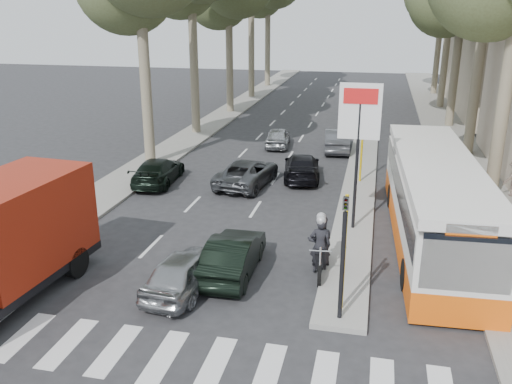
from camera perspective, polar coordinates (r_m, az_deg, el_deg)
ground at (r=16.98m, az=-2.00°, el=-9.61°), size 120.00×120.00×0.00m
sidewalk_right at (r=40.52m, az=19.33°, el=6.32°), size 3.20×70.00×0.12m
median_left at (r=44.79m, az=-2.84°, el=8.45°), size 2.40×64.00×0.12m
traffic_island at (r=26.67m, az=10.85°, el=0.99°), size 1.50×26.00×0.16m
billboard at (r=19.93m, az=10.73°, el=5.79°), size 1.50×12.10×5.60m
traffic_light_island at (r=14.10m, az=9.23°, el=-4.81°), size 0.16×0.41×3.60m
silver_hatchback at (r=16.48m, az=-7.49°, el=-8.24°), size 1.87×3.84×1.26m
dark_hatchback at (r=17.30m, az=-2.43°, el=-6.63°), size 1.46×4.00×1.31m
queue_car_a at (r=25.89m, az=-0.95°, el=2.06°), size 2.61×4.73×1.25m
queue_car_b at (r=27.03m, az=4.84°, el=2.70°), size 2.29×4.44×1.23m
queue_car_c at (r=33.33m, az=2.31°, el=5.80°), size 1.74×3.61×1.19m
queue_car_d at (r=32.59m, az=8.52°, el=5.44°), size 1.79×4.16×1.33m
queue_car_e at (r=26.61m, az=-10.27°, el=2.20°), size 2.05×4.35×1.23m
red_truck at (r=17.02m, az=-25.18°, el=-4.64°), size 2.89×6.62×3.45m
city_bus at (r=20.25m, az=18.25°, el=-0.71°), size 3.16×11.95×3.12m
motorcycle at (r=17.50m, az=6.77°, el=-5.53°), size 0.90×2.34×1.99m
pedestrian_near at (r=24.58m, az=19.99°, el=1.06°), size 0.99×1.24×1.90m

